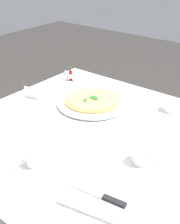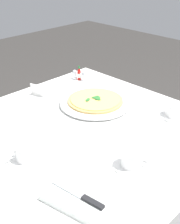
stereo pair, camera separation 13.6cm
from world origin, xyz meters
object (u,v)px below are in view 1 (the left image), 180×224
at_px(pepper_shaker, 76,77).
at_px(menu_card, 32,93).
at_px(pizza, 93,100).
at_px(dinner_knife, 99,195).
at_px(pizza_plate, 93,102).
at_px(coffee_cup_near_right, 143,156).
at_px(coffee_cup_right_edge, 36,158).
at_px(salt_shaker, 66,76).
at_px(hot_sauce_bottle, 71,75).
at_px(napkin_folded, 100,199).
at_px(coffee_cup_back_corner, 171,106).

xyz_separation_m(pepper_shaker, menu_card, (0.02, 0.31, 0.00)).
height_order(pizza, dinner_knife, pizza).
bearing_deg(pizza_plate, pizza, 136.62).
height_order(coffee_cup_near_right, dinner_knife, coffee_cup_near_right).
height_order(pizza_plate, pepper_shaker, pepper_shaker).
relative_size(coffee_cup_right_edge, salt_shaker, 2.31).
bearing_deg(hot_sauce_bottle, salt_shaker, 19.65).
relative_size(pizza, hot_sauce_bottle, 3.25).
bearing_deg(pepper_shaker, napkin_folded, 135.23).
relative_size(pizza_plate, pepper_shaker, 6.16).
relative_size(dinner_knife, salt_shaker, 3.48).
height_order(coffee_cup_back_corner, napkin_folded, coffee_cup_back_corner).
bearing_deg(pepper_shaker, coffee_cup_near_right, 148.04).
distance_m(hot_sauce_bottle, salt_shaker, 0.03).
xyz_separation_m(pizza_plate, pepper_shaker, (0.26, -0.17, 0.01)).
bearing_deg(pepper_shaker, hot_sauce_bottle, 19.65).
height_order(hot_sauce_bottle, menu_card, hot_sauce_bottle).
relative_size(coffee_cup_near_right, napkin_folded, 0.54).
bearing_deg(hot_sauce_bottle, napkin_folded, 136.83).
relative_size(hot_sauce_bottle, salt_shaker, 1.48).
bearing_deg(hot_sauce_bottle, pizza_plate, 150.53).
bearing_deg(coffee_cup_near_right, pepper_shaker, -31.96).
bearing_deg(coffee_cup_back_corner, menu_card, 26.62).
bearing_deg(coffee_cup_near_right, coffee_cup_right_edge, 39.62).
bearing_deg(pepper_shaker, coffee_cup_back_corner, 179.73).
distance_m(coffee_cup_right_edge, hot_sauce_bottle, 0.77).
distance_m(coffee_cup_right_edge, coffee_cup_back_corner, 0.69).
xyz_separation_m(napkin_folded, salt_shaker, (0.73, -0.64, 0.02)).
height_order(coffee_cup_near_right, hot_sauce_bottle, hot_sauce_bottle).
xyz_separation_m(coffee_cup_near_right, pepper_shaker, (0.68, -0.42, -0.00)).
bearing_deg(menu_card, dinner_knife, 138.99).
distance_m(coffee_cup_back_corner, coffee_cup_near_right, 0.43).
relative_size(pizza, pepper_shaker, 4.80).
xyz_separation_m(coffee_cup_right_edge, coffee_cup_back_corner, (-0.20, -0.66, 0.00)).
bearing_deg(dinner_knife, hot_sauce_bottle, -51.22).
bearing_deg(menu_card, hot_sauce_bottle, -103.03).
bearing_deg(coffee_cup_back_corner, pepper_shaker, -0.27).
relative_size(hot_sauce_bottle, pepper_shaker, 1.48).
height_order(pizza, coffee_cup_right_edge, coffee_cup_right_edge).
relative_size(pizza, dinner_knife, 1.38).
height_order(salt_shaker, pepper_shaker, same).
height_order(pizza_plate, coffee_cup_right_edge, coffee_cup_right_edge).
xyz_separation_m(coffee_cup_right_edge, salt_shaker, (0.44, -0.64, -0.00)).
distance_m(dinner_knife, hot_sauce_bottle, 0.96).
height_order(coffee_cup_near_right, menu_card, coffee_cup_near_right).
relative_size(coffee_cup_back_corner, coffee_cup_near_right, 1.01).
relative_size(coffee_cup_back_corner, dinner_knife, 0.67).
height_order(napkin_folded, dinner_knife, dinner_knife).
distance_m(salt_shaker, menu_card, 0.29).
xyz_separation_m(dinner_knife, pepper_shaker, (0.67, -0.66, 0.00)).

